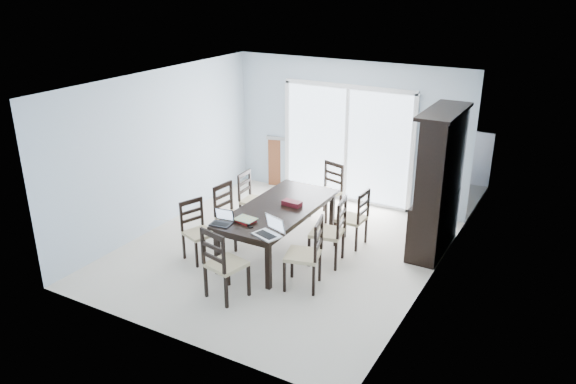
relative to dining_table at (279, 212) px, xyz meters
The scene contains 24 objects.
floor 0.67m from the dining_table, ahead, with size 5.00×5.00×0.00m, color beige.
ceiling 1.93m from the dining_table, ahead, with size 5.00×5.00×0.00m, color white.
back_wall 2.58m from the dining_table, 90.00° to the left, with size 4.50×0.02×2.60m, color #ADBFCE.
wall_left 2.34m from the dining_table, behind, with size 0.02×5.00×2.60m, color #ADBFCE.
wall_right 2.34m from the dining_table, ahead, with size 0.02×5.00×2.60m, color #ADBFCE.
balcony 3.57m from the dining_table, 90.00° to the left, with size 4.50×2.00×0.10m, color gray.
railing 4.50m from the dining_table, 90.00° to the left, with size 4.50×0.06×1.10m, color #99999E.
dining_table is the anchor object (origin of this frame).
china_hutch 2.41m from the dining_table, 31.71° to the left, with size 0.50×1.38×2.20m.
sliding_door 2.51m from the dining_table, 90.00° to the left, with size 2.52×0.05×2.18m.
chair_left_near 1.24m from the dining_table, 142.82° to the right, with size 0.51×0.51×1.04m.
chair_left_mid 0.86m from the dining_table, behind, with size 0.48×0.47×1.12m.
chair_left_far 1.18m from the dining_table, 144.68° to the left, with size 0.43×0.41×1.05m.
chair_right_near 1.13m from the dining_table, 38.14° to the right, with size 0.55×0.54×1.17m.
chair_right_mid 0.88m from the dining_table, ahead, with size 0.52×0.51×1.18m.
chair_right_far 1.23m from the dining_table, 39.55° to the left, with size 0.43×0.42×1.07m.
chair_end_near 1.53m from the dining_table, 89.06° to the right, with size 0.53×0.54×1.17m.
chair_end_far 1.64m from the dining_table, 87.71° to the left, with size 0.52×0.53×1.11m.
laptop_dark 1.02m from the dining_table, 111.95° to the right, with size 0.31×0.24×0.20m.
laptop_silver 1.01m from the dining_table, 68.86° to the right, with size 0.43×0.36×0.25m.
book_stack 0.71m from the dining_table, 101.58° to the right, with size 0.32×0.25×0.05m.
cell_phone 0.80m from the dining_table, 90.00° to the right, with size 0.12×0.06×0.01m, color black.
game_box 0.23m from the dining_table, 44.06° to the left, with size 0.29×0.15×0.07m, color #4B0F16.
hot_tub 3.63m from the dining_table, 105.17° to the left, with size 2.35×2.19×1.02m.
Camera 1 is at (3.90, -6.65, 4.00)m, focal length 35.00 mm.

